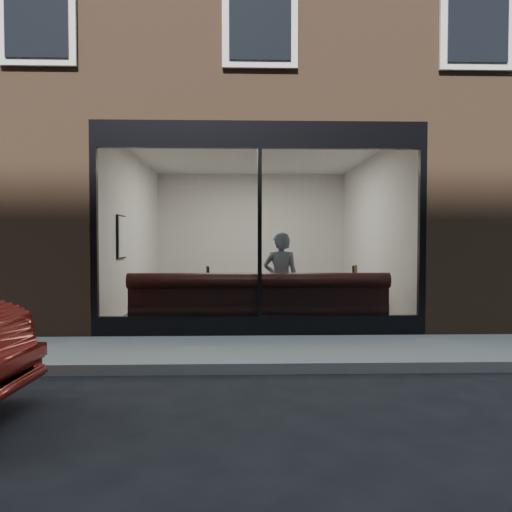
{
  "coord_description": "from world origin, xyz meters",
  "views": [
    {
      "loc": [
        -0.28,
        -5.39,
        1.46
      ],
      "look_at": [
        -0.04,
        2.4,
        1.19
      ],
      "focal_mm": 35.0,
      "sensor_mm": 36.0,
      "label": 1
    }
  ],
  "objects_px": {
    "banquette": "(259,317)",
    "cafe_table_left": "(198,278)",
    "cafe_table_right": "(339,281)",
    "cafe_chair_right": "(345,302)",
    "cafe_chair_left": "(198,304)",
    "person": "(281,280)"
  },
  "relations": [
    {
      "from": "cafe_table_left",
      "to": "cafe_chair_right",
      "type": "height_order",
      "value": "cafe_table_left"
    },
    {
      "from": "cafe_table_right",
      "to": "cafe_chair_right",
      "type": "height_order",
      "value": "cafe_table_right"
    },
    {
      "from": "person",
      "to": "cafe_table_right",
      "type": "height_order",
      "value": "person"
    },
    {
      "from": "cafe_chair_left",
      "to": "banquette",
      "type": "bearing_deg",
      "value": 121.17
    },
    {
      "from": "person",
      "to": "cafe_chair_right",
      "type": "height_order",
      "value": "person"
    },
    {
      "from": "banquette",
      "to": "cafe_table_left",
      "type": "bearing_deg",
      "value": 129.67
    },
    {
      "from": "cafe_table_left",
      "to": "cafe_chair_right",
      "type": "xyz_separation_m",
      "value": [
        2.78,
        0.39,
        -0.5
      ]
    },
    {
      "from": "person",
      "to": "cafe_chair_left",
      "type": "relative_size",
      "value": 4.15
    },
    {
      "from": "banquette",
      "to": "cafe_chair_right",
      "type": "relative_size",
      "value": 10.78
    },
    {
      "from": "cafe_chair_right",
      "to": "cafe_chair_left",
      "type": "bearing_deg",
      "value": 27.75
    },
    {
      "from": "banquette",
      "to": "cafe_chair_right",
      "type": "distance_m",
      "value": 2.4
    },
    {
      "from": "banquette",
      "to": "cafe_chair_left",
      "type": "relative_size",
      "value": 10.6
    },
    {
      "from": "person",
      "to": "cafe_table_right",
      "type": "relative_size",
      "value": 2.28
    },
    {
      "from": "banquette",
      "to": "cafe_chair_right",
      "type": "bearing_deg",
      "value": 44.32
    },
    {
      "from": "person",
      "to": "cafe_chair_left",
      "type": "xyz_separation_m",
      "value": [
        -1.46,
        1.16,
        -0.54
      ]
    },
    {
      "from": "banquette",
      "to": "cafe_chair_left",
      "type": "xyz_separation_m",
      "value": [
        -1.09,
        1.39,
        0.01
      ]
    },
    {
      "from": "cafe_table_left",
      "to": "cafe_table_right",
      "type": "relative_size",
      "value": 0.91
    },
    {
      "from": "cafe_table_right",
      "to": "cafe_table_left",
      "type": "bearing_deg",
      "value": 163.32
    },
    {
      "from": "person",
      "to": "cafe_chair_right",
      "type": "bearing_deg",
      "value": -127.72
    },
    {
      "from": "cafe_table_right",
      "to": "cafe_chair_left",
      "type": "xyz_separation_m",
      "value": [
        -2.48,
        0.84,
        -0.5
      ]
    },
    {
      "from": "cafe_chair_left",
      "to": "cafe_chair_right",
      "type": "relative_size",
      "value": 1.02
    },
    {
      "from": "person",
      "to": "cafe_table_left",
      "type": "distance_m",
      "value": 1.78
    }
  ]
}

